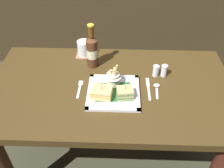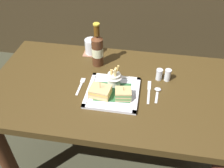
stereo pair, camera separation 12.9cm
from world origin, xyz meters
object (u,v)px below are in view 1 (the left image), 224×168
at_px(sandwich_half_right, 125,93).
at_px(fries_cup, 113,77).
at_px(dining_table, 111,105).
at_px(beer_bottle, 92,51).
at_px(knife, 148,88).
at_px(water_glass, 84,49).
at_px(pepper_shaker, 164,71).
at_px(square_plate, 113,92).
at_px(fork, 80,88).
at_px(salt_shaker, 156,71).
at_px(sandwich_half_left, 102,92).
at_px(spoon, 157,87).

distance_m(sandwich_half_right, fries_cup, 0.12).
xyz_separation_m(dining_table, fries_cup, (0.01, 0.01, 0.20)).
relative_size(beer_bottle, knife, 1.49).
distance_m(dining_table, water_glass, 0.39).
xyz_separation_m(beer_bottle, pepper_shaker, (0.41, -0.08, -0.07)).
bearing_deg(knife, sandwich_half_right, -146.98).
distance_m(fries_cup, knife, 0.20).
xyz_separation_m(square_plate, water_glass, (-0.20, 0.35, 0.04)).
relative_size(square_plate, knife, 1.51).
xyz_separation_m(beer_bottle, fork, (-0.05, -0.21, -0.10)).
xyz_separation_m(beer_bottle, salt_shaker, (0.36, -0.08, -0.08)).
relative_size(fork, knife, 0.78).
xyz_separation_m(fork, knife, (0.37, 0.02, 0.00)).
relative_size(sandwich_half_left, knife, 0.63).
bearing_deg(fries_cup, sandwich_half_left, -119.53).
bearing_deg(fork, beer_bottle, 76.03).
xyz_separation_m(knife, salt_shaker, (0.05, 0.11, 0.03)).
xyz_separation_m(sandwich_half_left, pepper_shaker, (0.34, 0.19, -0.00)).
distance_m(fork, pepper_shaker, 0.48).
bearing_deg(fork, dining_table, 7.44).
xyz_separation_m(dining_table, spoon, (0.25, -0.00, 0.15)).
bearing_deg(beer_bottle, sandwich_half_left, -75.45).
xyz_separation_m(square_plate, fries_cup, (-0.00, 0.06, 0.05)).
bearing_deg(sandwich_half_right, salt_shaker, 47.69).
bearing_deg(water_glass, dining_table, -59.25).
xyz_separation_m(square_plate, spoon, (0.23, 0.05, -0.00)).
relative_size(fries_cup, pepper_shaker, 1.60).
height_order(sandwich_half_left, pepper_shaker, sandwich_half_left).
xyz_separation_m(water_glass, spoon, (0.43, -0.30, -0.04)).
height_order(fries_cup, pepper_shaker, fries_cup).
distance_m(sandwich_half_left, water_glass, 0.41).
distance_m(dining_table, fork, 0.22).
distance_m(sandwich_half_right, salt_shaker, 0.26).
distance_m(sandwich_half_left, spoon, 0.30).
bearing_deg(fries_cup, sandwich_half_right, -57.41).
xyz_separation_m(water_glass, salt_shaker, (0.43, -0.20, -0.01)).
relative_size(sandwich_half_left, sandwich_half_right, 1.26).
xyz_separation_m(sandwich_half_left, fries_cup, (0.06, 0.10, 0.02)).
bearing_deg(salt_shaker, pepper_shaker, 0.00).
height_order(fork, knife, same).
bearing_deg(sandwich_half_right, fork, 164.52).
height_order(fries_cup, beer_bottle, beer_bottle).
distance_m(beer_bottle, salt_shaker, 0.38).
bearing_deg(beer_bottle, salt_shaker, -13.04).
distance_m(dining_table, fries_cup, 0.20).
bearing_deg(pepper_shaker, beer_bottle, 168.39).
relative_size(beer_bottle, pepper_shaker, 3.80).
distance_m(water_glass, spoon, 0.52).
height_order(fork, salt_shaker, salt_shaker).
distance_m(sandwich_half_left, fork, 0.14).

